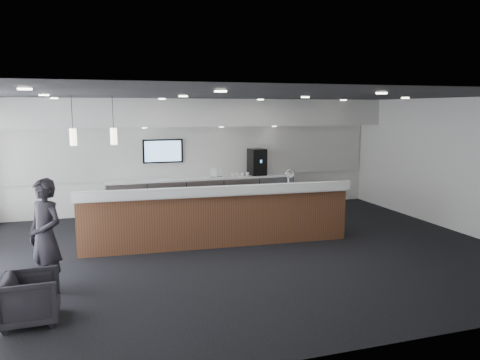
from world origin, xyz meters
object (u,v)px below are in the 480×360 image
object	(u,v)px
coffee_machine	(257,162)
service_counter	(216,216)
armchair	(31,298)
lounge_guest	(46,236)

from	to	relation	value
coffee_machine	service_counter	bearing A→B (deg)	-127.60
armchair	lounge_guest	bearing A→B (deg)	-8.06
service_counter	armchair	bearing A→B (deg)	-135.85
armchair	lounge_guest	size ratio (longest dim) A/B	0.41
lounge_guest	coffee_machine	bearing A→B (deg)	91.33
coffee_machine	armchair	world-z (taller)	coffee_machine
armchair	lounge_guest	distance (m)	1.18
coffee_machine	armchair	distance (m)	7.76
service_counter	lounge_guest	distance (m)	3.56
coffee_machine	lounge_guest	distance (m)	6.88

